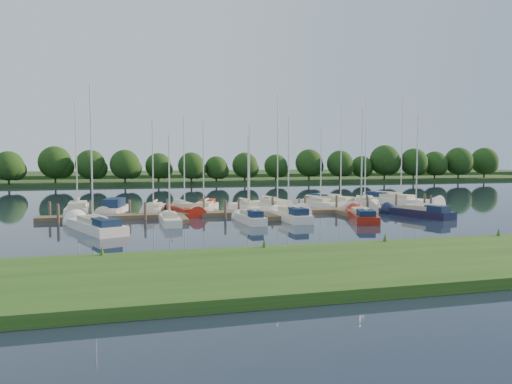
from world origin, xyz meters
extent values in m
plane|color=#171F2F|center=(0.00, 0.00, 0.00)|extent=(260.00, 260.00, 0.00)
cube|color=#234D16|center=(0.00, -16.00, 0.25)|extent=(90.00, 10.00, 0.50)
cube|color=brown|center=(0.00, 8.00, 0.20)|extent=(40.00, 2.00, 0.40)
cube|color=brown|center=(-16.00, 5.00, 0.20)|extent=(1.20, 4.00, 0.40)
cube|color=brown|center=(-8.00, 5.00, 0.20)|extent=(1.20, 4.00, 0.40)
cube|color=brown|center=(0.00, 5.00, 0.20)|extent=(1.20, 4.00, 0.40)
cube|color=brown|center=(8.00, 5.00, 0.20)|extent=(1.20, 4.00, 0.40)
cube|color=brown|center=(16.00, 5.00, 0.20)|extent=(1.20, 4.00, 0.40)
cylinder|color=#473D33|center=(-19.00, 9.30, 0.60)|extent=(0.24, 0.24, 2.00)
cylinder|color=#473D33|center=(-15.55, 9.30, 0.60)|extent=(0.24, 0.24, 2.00)
cylinder|color=#473D33|center=(-12.09, 9.30, 0.60)|extent=(0.24, 0.24, 2.00)
cylinder|color=#473D33|center=(-8.64, 9.30, 0.60)|extent=(0.24, 0.24, 2.00)
cylinder|color=#473D33|center=(-5.18, 9.30, 0.60)|extent=(0.24, 0.24, 2.00)
cylinder|color=#473D33|center=(-1.73, 9.30, 0.60)|extent=(0.24, 0.24, 2.00)
cylinder|color=#473D33|center=(1.73, 9.30, 0.60)|extent=(0.24, 0.24, 2.00)
cylinder|color=#473D33|center=(5.18, 9.30, 0.60)|extent=(0.24, 0.24, 2.00)
cylinder|color=#473D33|center=(8.64, 9.30, 0.60)|extent=(0.24, 0.24, 2.00)
cylinder|color=#473D33|center=(12.09, 9.30, 0.60)|extent=(0.24, 0.24, 2.00)
cylinder|color=#473D33|center=(15.55, 9.30, 0.60)|extent=(0.24, 0.24, 2.00)
cylinder|color=#473D33|center=(19.00, 9.30, 0.60)|extent=(0.24, 0.24, 2.00)
cylinder|color=#473D33|center=(-18.00, 6.70, 0.60)|extent=(0.24, 0.24, 2.00)
cylinder|color=#473D33|center=(-10.80, 6.70, 0.60)|extent=(0.24, 0.24, 2.00)
cylinder|color=#473D33|center=(-3.60, 6.70, 0.60)|extent=(0.24, 0.24, 2.00)
cylinder|color=#473D33|center=(3.60, 6.70, 0.60)|extent=(0.24, 0.24, 2.00)
cylinder|color=#473D33|center=(10.80, 6.70, 0.60)|extent=(0.24, 0.24, 2.00)
cylinder|color=#473D33|center=(18.00, 6.70, 0.60)|extent=(0.24, 0.24, 2.00)
cube|color=#213D17|center=(0.00, 75.00, 0.30)|extent=(180.00, 30.00, 0.60)
cube|color=#325123|center=(0.00, 100.00, 0.70)|extent=(220.00, 40.00, 1.40)
cylinder|color=#38281C|center=(-31.82, 60.28, 1.22)|extent=(0.36, 0.36, 2.45)
sphere|color=#18370F|center=(-31.82, 60.28, 4.22)|extent=(5.71, 5.71, 5.71)
sphere|color=#18370F|center=(-30.59, 60.48, 3.40)|extent=(4.08, 4.08, 4.08)
cylinder|color=#38281C|center=(-26.47, 60.97, 1.25)|extent=(0.36, 0.36, 2.50)
sphere|color=#18370F|center=(-26.47, 60.97, 4.30)|extent=(5.83, 5.83, 5.83)
sphere|color=#18370F|center=(-25.22, 61.17, 3.47)|extent=(4.17, 4.17, 4.17)
cylinder|color=#38281C|center=(-19.06, 60.77, 1.06)|extent=(0.36, 0.36, 2.13)
sphere|color=#18370F|center=(-19.06, 60.77, 3.66)|extent=(4.96, 4.96, 4.96)
sphere|color=#18370F|center=(-18.00, 60.97, 2.95)|extent=(3.55, 3.55, 3.55)
cylinder|color=#38281C|center=(-13.36, 61.44, 1.28)|extent=(0.36, 0.36, 2.57)
sphere|color=#18370F|center=(-13.36, 61.44, 4.42)|extent=(5.99, 5.99, 5.99)
sphere|color=#18370F|center=(-12.08, 61.64, 3.57)|extent=(4.28, 4.28, 4.28)
cylinder|color=#38281C|center=(-5.24, 62.96, 1.32)|extent=(0.36, 0.36, 2.64)
sphere|color=#18370F|center=(-5.24, 62.96, 4.54)|extent=(6.15, 6.15, 6.15)
sphere|color=#18370F|center=(-3.92, 63.16, 3.66)|extent=(4.39, 4.39, 4.39)
cylinder|color=#38281C|center=(-0.09, 61.87, 1.31)|extent=(0.36, 0.36, 2.63)
sphere|color=#18370F|center=(-0.09, 61.87, 4.53)|extent=(6.13, 6.13, 6.13)
sphere|color=#18370F|center=(1.23, 62.07, 3.65)|extent=(4.38, 4.38, 4.38)
cylinder|color=#38281C|center=(5.65, 61.93, 1.34)|extent=(0.36, 0.36, 2.67)
sphere|color=#18370F|center=(5.65, 61.93, 4.60)|extent=(6.24, 6.24, 6.24)
sphere|color=#18370F|center=(6.99, 62.13, 3.71)|extent=(4.46, 4.46, 4.46)
cylinder|color=#38281C|center=(13.27, 61.02, 1.30)|extent=(0.36, 0.36, 2.60)
sphere|color=#18370F|center=(13.27, 61.02, 4.48)|extent=(6.06, 6.06, 6.06)
sphere|color=#18370F|center=(14.57, 61.22, 3.61)|extent=(4.33, 4.33, 4.33)
cylinder|color=#38281C|center=(17.91, 61.19, 1.08)|extent=(0.36, 0.36, 2.16)
sphere|color=#18370F|center=(17.91, 61.19, 3.72)|extent=(5.05, 5.05, 5.05)
sphere|color=#18370F|center=(18.99, 61.39, 3.00)|extent=(3.60, 3.60, 3.60)
cylinder|color=#38281C|center=(24.97, 60.03, 1.05)|extent=(0.36, 0.36, 2.10)
sphere|color=#18370F|center=(24.97, 60.03, 3.62)|extent=(4.90, 4.90, 4.90)
sphere|color=#18370F|center=(26.02, 60.23, 2.92)|extent=(3.50, 3.50, 3.50)
cylinder|color=#38281C|center=(31.97, 61.22, 1.21)|extent=(0.36, 0.36, 2.41)
sphere|color=#18370F|center=(31.97, 61.22, 4.15)|extent=(5.63, 5.63, 5.63)
sphere|color=#18370F|center=(33.17, 61.42, 3.35)|extent=(4.02, 4.02, 4.02)
cylinder|color=#38281C|center=(39.25, 60.67, 1.33)|extent=(0.36, 0.36, 2.66)
sphere|color=#18370F|center=(39.25, 60.67, 4.59)|extent=(6.22, 6.22, 6.22)
sphere|color=#18370F|center=(40.58, 60.87, 3.70)|extent=(4.44, 4.44, 4.44)
cylinder|color=#38281C|center=(44.81, 62.36, 1.35)|extent=(0.36, 0.36, 2.70)
sphere|color=#18370F|center=(44.81, 62.36, 4.65)|extent=(6.30, 6.30, 6.30)
sphere|color=#18370F|center=(46.16, 62.56, 3.75)|extent=(4.50, 4.50, 4.50)
cylinder|color=#38281C|center=(50.19, 61.99, 1.29)|extent=(0.36, 0.36, 2.58)
sphere|color=#18370F|center=(50.19, 61.99, 4.45)|extent=(6.03, 6.03, 6.03)
sphere|color=#18370F|center=(51.48, 62.19, 3.59)|extent=(4.30, 4.30, 4.30)
cylinder|color=#38281C|center=(57.64, 60.15, 1.05)|extent=(0.36, 0.36, 2.10)
sphere|color=#18370F|center=(57.64, 60.15, 3.62)|extent=(4.91, 4.91, 4.91)
sphere|color=#18370F|center=(58.69, 60.35, 2.92)|extent=(3.50, 3.50, 3.50)
cylinder|color=#38281C|center=(63.40, 63.86, 1.06)|extent=(0.36, 0.36, 2.13)
sphere|color=#18370F|center=(63.40, 63.86, 3.67)|extent=(4.97, 4.97, 4.97)
sphere|color=#18370F|center=(64.47, 64.06, 2.96)|extent=(3.55, 3.55, 3.55)
cylinder|color=#38281C|center=(68.92, 62.76, 1.03)|extent=(0.36, 0.36, 2.07)
sphere|color=#18370F|center=(68.92, 62.76, 3.56)|extent=(4.82, 4.82, 4.82)
sphere|color=#18370F|center=(69.96, 62.96, 2.87)|extent=(3.44, 3.44, 3.44)
cube|color=white|center=(-17.00, 14.00, 0.15)|extent=(2.31, 7.64, 1.15)
cone|color=white|center=(-16.90, 10.20, 0.15)|extent=(1.13, 2.68, 1.06)
cube|color=#BDB591|center=(-16.99, 13.62, 0.89)|extent=(1.68, 3.46, 0.52)
cylinder|color=silver|center=(-16.98, 13.24, 5.86)|extent=(0.12, 0.12, 10.25)
cylinder|color=silver|center=(-17.01, 14.76, 1.31)|extent=(0.18, 3.42, 0.10)
cylinder|color=white|center=(-17.01, 14.76, 1.31)|extent=(0.27, 3.04, 0.20)
cube|color=white|center=(-13.53, 12.57, 0.15)|extent=(3.21, 6.00, 1.07)
cone|color=white|center=(-14.22, 9.80, 0.15)|extent=(1.33, 1.89, 0.94)
cube|color=#12223F|center=(-13.53, 12.57, 1.02)|extent=(2.22, 3.41, 0.96)
cube|color=white|center=(-9.66, 12.59, 0.15)|extent=(2.98, 6.61, 0.95)
cone|color=white|center=(-10.27, 9.46, 0.15)|extent=(1.31, 2.36, 0.89)
cube|color=#BDB591|center=(-9.72, 12.27, 0.73)|extent=(1.87, 3.08, 0.43)
cylinder|color=silver|center=(-9.78, 11.96, 4.91)|extent=(0.12, 0.12, 8.62)
cylinder|color=silver|center=(-9.54, 13.21, 1.08)|extent=(0.65, 2.84, 0.10)
cylinder|color=white|center=(-9.54, 13.21, 1.08)|extent=(0.69, 2.54, 0.20)
cube|color=#9B1A0E|center=(-7.00, 11.22, 0.15)|extent=(3.09, 6.74, 1.09)
cone|color=#9B1A0E|center=(-6.35, 8.03, 0.15)|extent=(1.35, 2.41, 0.91)
cube|color=#BDB591|center=(-6.93, 10.90, 0.84)|extent=(1.93, 3.14, 0.49)
cylinder|color=silver|center=(-6.87, 10.58, 5.09)|extent=(0.12, 0.12, 8.79)
cylinder|color=silver|center=(-7.13, 11.86, 1.23)|extent=(0.68, 2.89, 0.10)
cylinder|color=white|center=(-7.13, 11.86, 1.23)|extent=(0.72, 2.59, 0.20)
cube|color=white|center=(-4.57, 12.42, 0.15)|extent=(3.89, 6.79, 0.99)
cone|color=white|center=(-5.66, 9.33, 0.15)|extent=(1.62, 2.47, 0.92)
cube|color=#BDB591|center=(-4.68, 12.12, 0.76)|extent=(2.27, 3.24, 0.45)
cube|color=maroon|center=(-3.97, 14.16, 0.85)|extent=(1.86, 2.28, 0.49)
cylinder|color=silver|center=(-4.79, 11.81, 5.05)|extent=(0.12, 0.12, 8.84)
cylinder|color=silver|center=(-4.36, 13.04, 1.12)|extent=(1.07, 2.81, 0.10)
cylinder|color=white|center=(-4.36, 13.04, 1.12)|extent=(1.05, 2.54, 0.20)
cube|color=white|center=(-0.44, 11.16, 0.15)|extent=(2.73, 6.28, 1.06)
cone|color=white|center=(0.09, 8.17, 0.15)|extent=(1.21, 2.24, 0.85)
cube|color=#BDB591|center=(-0.39, 10.86, 0.82)|extent=(1.73, 2.92, 0.48)
cylinder|color=silver|center=(-0.33, 10.56, 4.78)|extent=(0.12, 0.12, 8.21)
cylinder|color=silver|center=(-0.54, 11.76, 1.21)|extent=(0.57, 2.71, 0.10)
cylinder|color=white|center=(-0.54, 11.76, 1.21)|extent=(0.62, 2.43, 0.20)
cube|color=white|center=(2.37, 11.04, 0.15)|extent=(3.85, 8.56, 1.20)
cone|color=white|center=(3.16, 6.98, 0.15)|extent=(1.69, 3.06, 1.16)
cube|color=#BDB591|center=(2.45, 10.63, 0.93)|extent=(2.41, 3.98, 0.54)
cylinder|color=silver|center=(2.53, 10.23, 6.34)|extent=(0.12, 0.12, 11.16)
cylinder|color=silver|center=(2.22, 11.85, 1.36)|extent=(0.81, 3.67, 0.10)
cylinder|color=white|center=(2.22, 11.85, 1.36)|extent=(0.83, 3.28, 0.20)
cube|color=white|center=(8.20, 13.55, 0.15)|extent=(3.56, 6.29, 1.03)
cone|color=white|center=(9.17, 10.68, 0.15)|extent=(1.49, 2.28, 0.85)
cube|color=#BDB591|center=(8.29, 13.26, 0.80)|extent=(2.08, 2.99, 0.47)
cylinder|color=silver|center=(8.39, 12.98, 4.75)|extent=(0.12, 0.12, 8.19)
cylinder|color=silver|center=(8.00, 14.13, 1.17)|extent=(0.97, 2.62, 0.10)
cylinder|color=white|center=(8.00, 14.13, 1.17)|extent=(0.97, 2.36, 0.20)
cube|color=white|center=(10.37, 13.58, 0.15)|extent=(5.47, 7.96, 1.16)
cone|color=white|center=(12.13, 10.09, 0.15)|extent=(2.21, 2.93, 1.09)
cube|color=#BDB591|center=(10.55, 13.23, 0.89)|extent=(3.05, 3.88, 0.53)
cube|color=#12223F|center=(9.39, 15.53, 1.00)|extent=(2.42, 2.78, 0.58)
cylinder|color=silver|center=(10.73, 12.88, 6.01)|extent=(0.12, 0.12, 10.55)
cylinder|color=silver|center=(10.02, 14.27, 1.32)|extent=(1.67, 3.19, 0.10)
cylinder|color=white|center=(10.02, 14.27, 1.32)|extent=(1.58, 2.88, 0.20)
cube|color=white|center=(13.10, 11.80, 0.15)|extent=(5.63, 8.52, 1.24)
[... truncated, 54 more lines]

